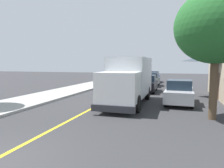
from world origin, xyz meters
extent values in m
cube|color=gold|center=(0.00, 10.00, 0.00)|extent=(0.16, 56.00, 0.01)
cube|color=silver|center=(1.82, 10.66, 1.90)|extent=(2.41, 5.01, 2.60)
cube|color=white|center=(1.82, 7.16, 1.45)|extent=(2.29, 2.01, 1.70)
cube|color=#1E2D3D|center=(1.83, 6.26, 1.82)|extent=(2.04, 0.09, 0.75)
cube|color=#2D2D33|center=(1.83, 6.08, 0.42)|extent=(2.40, 0.21, 0.36)
cylinder|color=black|center=(2.87, 7.36, 0.50)|extent=(0.30, 1.00, 1.00)
cylinder|color=black|center=(0.77, 7.36, 0.50)|extent=(0.30, 1.00, 1.00)
cylinder|color=black|center=(2.86, 11.91, 0.50)|extent=(0.30, 1.00, 1.00)
cylinder|color=black|center=(0.76, 11.91, 0.50)|extent=(0.30, 1.00, 1.00)
cube|color=black|center=(2.20, 16.58, 0.65)|extent=(1.83, 4.41, 0.76)
cube|color=#1E2D3D|center=(2.20, 16.73, 1.35)|extent=(1.60, 1.81, 0.64)
cylinder|color=black|center=(3.00, 15.18, 0.32)|extent=(0.22, 0.64, 0.64)
cylinder|color=black|center=(1.42, 15.17, 0.32)|extent=(0.22, 0.64, 0.64)
cylinder|color=black|center=(2.98, 17.99, 0.32)|extent=(0.22, 0.64, 0.64)
cylinder|color=black|center=(1.40, 17.98, 0.32)|extent=(0.22, 0.64, 0.64)
cube|color=#4C564C|center=(1.98, 22.13, 0.65)|extent=(1.93, 4.45, 0.76)
cube|color=#1E2D3D|center=(1.98, 22.28, 1.35)|extent=(1.64, 1.85, 0.64)
cylinder|color=black|center=(2.73, 20.70, 0.32)|extent=(0.24, 0.65, 0.64)
cylinder|color=black|center=(1.15, 20.75, 0.32)|extent=(0.24, 0.65, 0.64)
cylinder|color=black|center=(2.81, 23.51, 0.32)|extent=(0.24, 0.65, 0.64)
cylinder|color=black|center=(1.23, 23.56, 0.32)|extent=(0.24, 0.65, 0.64)
cube|color=#2D4793|center=(1.63, 27.91, 0.65)|extent=(1.81, 4.40, 0.76)
cube|color=#1E2D3D|center=(1.63, 28.06, 1.35)|extent=(1.59, 1.80, 0.64)
cylinder|color=black|center=(2.43, 26.51, 0.32)|extent=(0.22, 0.64, 0.64)
cylinder|color=black|center=(0.85, 26.50, 0.32)|extent=(0.22, 0.64, 0.64)
cylinder|color=black|center=(2.42, 29.32, 0.32)|extent=(0.22, 0.64, 0.64)
cylinder|color=black|center=(0.84, 29.32, 0.32)|extent=(0.22, 0.64, 0.64)
cube|color=#B7B7BC|center=(5.20, 10.90, 0.65)|extent=(1.99, 4.47, 0.76)
cube|color=#1E2D3D|center=(5.19, 10.75, 1.35)|extent=(1.66, 1.87, 0.64)
cylinder|color=black|center=(4.47, 12.34, 0.32)|extent=(0.25, 0.65, 0.64)
cylinder|color=black|center=(6.05, 12.27, 0.32)|extent=(0.25, 0.65, 0.64)
cylinder|color=black|center=(4.35, 9.53, 0.32)|extent=(0.25, 0.65, 0.64)
cylinder|color=black|center=(5.93, 9.46, 0.32)|extent=(0.25, 0.65, 0.64)
cube|color=brown|center=(8.13, 13.66, 1.05)|extent=(0.10, 1.00, 2.10)
cylinder|color=brown|center=(6.73, 7.06, 1.43)|extent=(0.38, 0.38, 2.86)
ellipsoid|color=#236028|center=(6.73, 7.06, 4.55)|extent=(3.97, 3.97, 3.58)
camera|label=1|loc=(4.93, -4.12, 2.75)|focal=33.24mm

